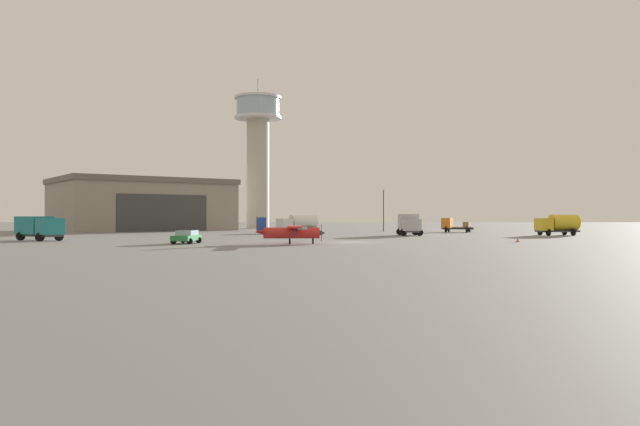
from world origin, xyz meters
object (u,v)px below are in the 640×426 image
object	(u,v)px
truck_fuel_tanker_yellow	(558,224)
truck_flatbed_orange	(454,225)
car_green	(187,236)
traffic_cone_near_left	(518,239)
control_tower	(258,145)
truck_box_teal	(39,227)
truck_fuel_tanker_white	(298,223)
light_post_west	(383,206)
airplane_red	(291,231)
truck_box_silver	(409,224)

from	to	relation	value
truck_fuel_tanker_yellow	truck_flatbed_orange	distance (m)	20.87
car_green	traffic_cone_near_left	distance (m)	35.66
control_tower	truck_box_teal	distance (m)	70.29
truck_fuel_tanker_white	traffic_cone_near_left	size ratio (longest dim) A/B	12.18
truck_box_teal	truck_fuel_tanker_white	bearing A→B (deg)	85.68
truck_fuel_tanker_yellow	traffic_cone_near_left	size ratio (longest dim) A/B	10.97
truck_flatbed_orange	light_post_west	xyz separation A→B (m)	(-11.89, 3.81, 3.51)
airplane_red	traffic_cone_near_left	distance (m)	25.11
truck_flatbed_orange	airplane_red	bearing A→B (deg)	84.43
truck_fuel_tanker_yellow	traffic_cone_near_left	world-z (taller)	truck_fuel_tanker_yellow
truck_flatbed_orange	traffic_cone_near_left	distance (m)	39.35
truck_box_silver	truck_box_teal	size ratio (longest dim) A/B	0.81
truck_fuel_tanker_white	traffic_cone_near_left	distance (m)	43.50
truck_fuel_tanker_yellow	truck_fuel_tanker_white	size ratio (longest dim) A/B	0.90
truck_fuel_tanker_yellow	truck_fuel_tanker_white	bearing A→B (deg)	-29.66
traffic_cone_near_left	light_post_west	bearing A→B (deg)	104.21
truck_box_silver	truck_fuel_tanker_yellow	bearing A→B (deg)	90.09
airplane_red	truck_fuel_tanker_yellow	world-z (taller)	truck_fuel_tanker_yellow
traffic_cone_near_left	truck_box_teal	bearing A→B (deg)	177.47
truck_fuel_tanker_white	car_green	size ratio (longest dim) A/B	1.59
truck_fuel_tanker_white	light_post_west	xyz separation A→B (m)	(15.01, 8.24, 3.05)
truck_box_teal	truck_fuel_tanker_white	world-z (taller)	truck_fuel_tanker_white
control_tower	airplane_red	xyz separation A→B (m)	(12.20, -73.35, -17.41)
truck_box_silver	truck_fuel_tanker_white	xyz separation A→B (m)	(-16.81, 13.55, -0.03)
airplane_red	truck_flatbed_orange	xyz separation A→B (m)	(25.56, 44.35, -0.06)
truck_fuel_tanker_white	car_green	bearing A→B (deg)	44.86
truck_box_silver	car_green	xyz separation A→B (m)	(-26.24, -25.95, -0.96)
truck_box_teal	truck_box_silver	bearing A→B (deg)	59.48
control_tower	truck_fuel_tanker_yellow	bearing A→B (deg)	-43.07
truck_flatbed_orange	car_green	bearing A→B (deg)	74.80
control_tower	truck_fuel_tanker_white	xyz separation A→B (m)	(10.86, -33.43, -17.01)
truck_fuel_tanker_yellow	truck_fuel_tanker_white	distance (m)	40.69
traffic_cone_near_left	truck_flatbed_orange	bearing A→B (deg)	88.58
truck_box_silver	light_post_west	bearing A→B (deg)	-177.06
truck_box_teal	traffic_cone_near_left	bearing A→B (deg)	34.12
truck_box_teal	car_green	xyz separation A→B (m)	(18.80, -6.99, -0.87)
truck_fuel_tanker_white	truck_fuel_tanker_yellow	bearing A→B (deg)	129.91
control_tower	traffic_cone_near_left	size ratio (longest dim) A/B	57.51
control_tower	truck_box_silver	xyz separation A→B (m)	(27.67, -46.97, -16.98)
control_tower	light_post_west	bearing A→B (deg)	-44.24
truck_flatbed_orange	truck_box_teal	size ratio (longest dim) A/B	0.88
truck_flatbed_orange	control_tower	bearing A→B (deg)	-13.14
truck_fuel_tanker_white	car_green	xyz separation A→B (m)	(-9.43, -39.50, -0.92)
car_green	light_post_west	distance (m)	53.78
truck_fuel_tanker_yellow	truck_box_teal	size ratio (longest dim) A/B	0.93
truck_box_silver	traffic_cone_near_left	distance (m)	23.26
truck_flatbed_orange	truck_box_teal	world-z (taller)	truck_box_teal
truck_fuel_tanker_yellow	truck_box_silver	bearing A→B (deg)	-9.41
truck_fuel_tanker_yellow	truck_flatbed_orange	xyz separation A→B (m)	(-11.72, 17.26, -0.47)
truck_fuel_tanker_yellow	truck_box_teal	distance (m)	69.68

